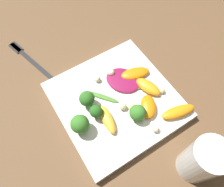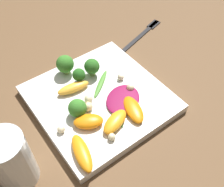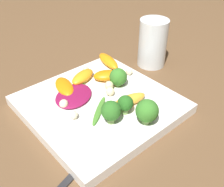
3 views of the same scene
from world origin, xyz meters
The scene contains 22 objects.
ground_plane centered at (0.00, 0.00, 0.00)m, with size 2.40×2.40×0.00m, color brown.
plate centered at (0.00, 0.00, 0.01)m, with size 0.26×0.26×0.02m.
drinking_glass centered at (-0.05, 0.21, 0.06)m, with size 0.07×0.07×0.11m.
fork centered at (0.13, -0.24, 0.00)m, with size 0.07×0.19×0.01m.
radicchio_leaf_0 centered at (-0.04, -0.03, 0.02)m, with size 0.10×0.11×0.01m.
orange_segment_0 centered at (-0.10, 0.10, 0.03)m, with size 0.08×0.04×0.02m.
orange_segment_1 centered at (-0.08, -0.03, 0.03)m, with size 0.08×0.05×0.01m.
orange_segment_2 centered at (-0.08, 0.02, 0.03)m, with size 0.05×0.07×0.02m.
orange_segment_3 centered at (0.05, 0.04, 0.03)m, with size 0.04×0.07×0.02m.
orange_segment_4 centered at (-0.05, 0.06, 0.03)m, with size 0.06×0.07×0.02m.
broccoli_floret_0 centered at (-0.01, 0.06, 0.04)m, with size 0.04×0.04×0.04m.
broccoli_floret_1 centered at (0.10, 0.02, 0.05)m, with size 0.04×0.04×0.05m.
broccoli_floret_2 centered at (0.06, -0.02, 0.04)m, with size 0.03×0.03×0.04m.
broccoli_floret_3 centered at (0.06, 0.01, 0.04)m, with size 0.03×0.03×0.04m.
arugula_sprig_0 centered at (0.03, -0.02, 0.02)m, with size 0.06×0.07×0.01m.
arugula_sprig_1 centered at (-0.05, 0.00, 0.02)m, with size 0.08×0.04×0.01m.
macadamia_nut_0 centered at (-0.03, -0.06, 0.03)m, with size 0.02×0.02×0.02m.
macadamia_nut_1 centered at (-0.03, 0.11, 0.03)m, with size 0.01×0.01×0.01m.
macadamia_nut_2 centered at (-0.02, 0.04, 0.03)m, with size 0.02×0.02×0.02m.
macadamia_nut_3 centered at (0.01, -0.07, 0.03)m, with size 0.01×0.01×0.01m.
macadamia_nut_4 centered at (0.00, 0.03, 0.03)m, with size 0.02×0.02×0.02m.
macadamia_nut_5 centered at (-0.10, 0.04, 0.03)m, with size 0.01×0.01×0.01m.
Camera 2 is at (-0.30, 0.19, 0.44)m, focal length 42.00 mm.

